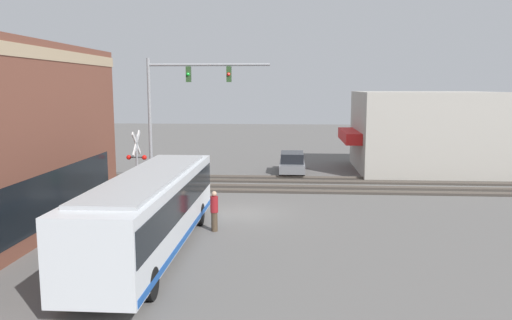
{
  "coord_description": "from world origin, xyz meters",
  "views": [
    {
      "loc": [
        -24.3,
        -2.43,
        6.28
      ],
      "look_at": [
        4.14,
        -0.48,
        2.08
      ],
      "focal_mm": 35.0,
      "sensor_mm": 36.0,
      "label": 1
    }
  ],
  "objects_px": {
    "pedestrian_at_crossing": "(167,184)",
    "pedestrian_near_bus": "(214,211)",
    "city_bus": "(151,209)",
    "crossing_signal": "(137,157)",
    "parked_car_grey": "(292,163)"
  },
  "relations": [
    {
      "from": "parked_car_grey",
      "to": "pedestrian_near_bus",
      "type": "distance_m",
      "value": 15.54
    },
    {
      "from": "parked_car_grey",
      "to": "pedestrian_at_crossing",
      "type": "distance_m",
      "value": 11.72
    },
    {
      "from": "city_bus",
      "to": "pedestrian_at_crossing",
      "type": "relative_size",
      "value": 6.58
    },
    {
      "from": "pedestrian_at_crossing",
      "to": "pedestrian_near_bus",
      "type": "distance_m",
      "value": 6.7
    },
    {
      "from": "city_bus",
      "to": "pedestrian_near_bus",
      "type": "xyz_separation_m",
      "value": [
        2.93,
        -1.96,
        -0.77
      ]
    },
    {
      "from": "city_bus",
      "to": "pedestrian_at_crossing",
      "type": "xyz_separation_m",
      "value": [
        8.63,
        1.54,
        -0.74
      ]
    },
    {
      "from": "crossing_signal",
      "to": "pedestrian_near_bus",
      "type": "xyz_separation_m",
      "value": [
        -6.54,
        -5.43,
        -1.38
      ]
    },
    {
      "from": "city_bus",
      "to": "crossing_signal",
      "type": "distance_m",
      "value": 10.1
    },
    {
      "from": "pedestrian_at_crossing",
      "to": "city_bus",
      "type": "bearing_deg",
      "value": -169.89
    },
    {
      "from": "pedestrian_at_crossing",
      "to": "pedestrian_near_bus",
      "type": "bearing_deg",
      "value": -148.47
    },
    {
      "from": "city_bus",
      "to": "crossing_signal",
      "type": "relative_size",
      "value": 3.19
    },
    {
      "from": "city_bus",
      "to": "pedestrian_at_crossing",
      "type": "distance_m",
      "value": 8.8
    },
    {
      "from": "parked_car_grey",
      "to": "pedestrian_at_crossing",
      "type": "xyz_separation_m",
      "value": [
        -9.45,
        6.94,
        0.23
      ]
    },
    {
      "from": "pedestrian_near_bus",
      "to": "pedestrian_at_crossing",
      "type": "bearing_deg",
      "value": 31.53
    },
    {
      "from": "city_bus",
      "to": "pedestrian_near_bus",
      "type": "distance_m",
      "value": 3.61
    }
  ]
}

